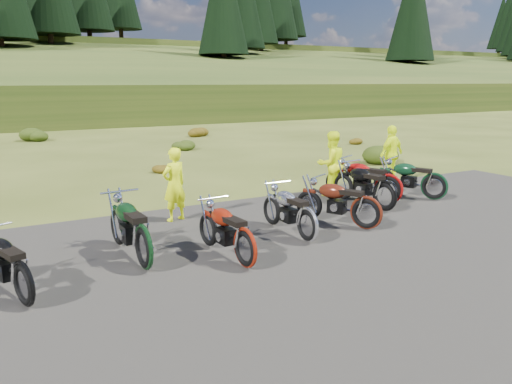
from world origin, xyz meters
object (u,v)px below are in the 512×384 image
motorcycle_3 (307,243)px  person_middle (174,186)px  motorcycle_0 (26,308)px  motorcycle_7 (433,201)px

motorcycle_3 → person_middle: bearing=31.5°
motorcycle_0 → motorcycle_7: size_ratio=0.92×
motorcycle_0 → person_middle: size_ratio=1.13×
motorcycle_3 → motorcycle_7: bearing=-76.1°
motorcycle_7 → person_middle: 7.22m
motorcycle_7 → person_middle: person_middle is taller
motorcycle_3 → motorcycle_7: motorcycle_7 is taller
motorcycle_7 → person_middle: bearing=52.7°
motorcycle_3 → motorcycle_7: (5.20, 1.38, 0.00)m
person_middle → motorcycle_0: bearing=25.5°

